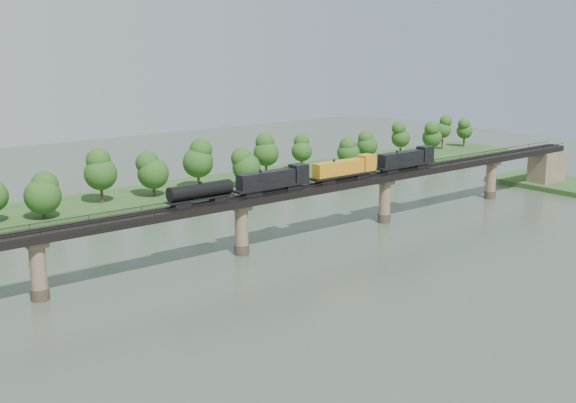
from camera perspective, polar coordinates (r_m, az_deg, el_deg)
ground at (r=120.27m, az=4.67°, el=-7.48°), size 400.00×400.00×0.00m
far_bank at (r=188.37m, az=-13.35°, el=0.00°), size 300.00×24.00×1.60m
bridge at (r=140.81m, az=-3.69°, el=-2.07°), size 236.00×30.00×11.50m
bridge_superstructure at (r=139.31m, az=-3.73°, el=0.45°), size 220.00×4.90×0.75m
far_treeline at (r=179.45m, az=-15.22°, el=1.88°), size 289.06×17.54×13.60m
freight_train at (r=151.41m, az=2.66°, el=2.27°), size 71.29×2.78×4.91m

